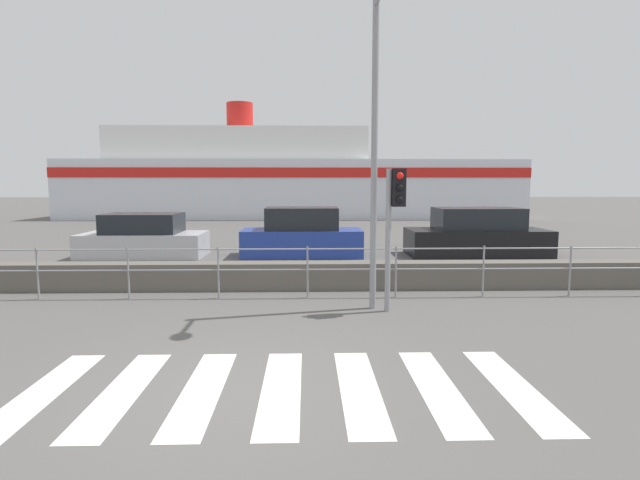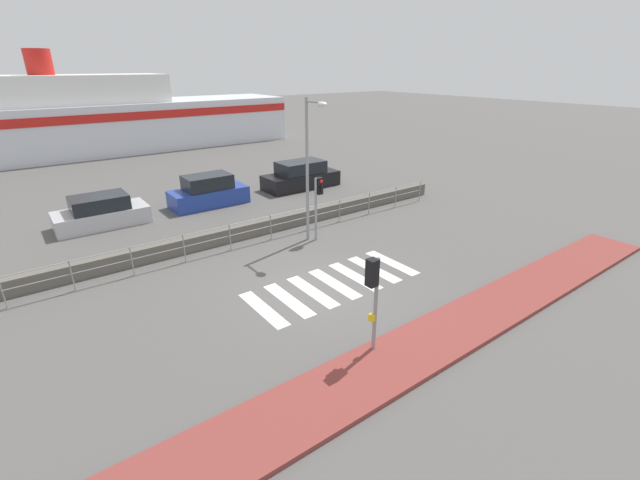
# 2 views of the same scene
# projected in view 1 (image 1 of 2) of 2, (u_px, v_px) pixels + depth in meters

# --- Properties ---
(ground_plane) EXTENTS (160.00, 160.00, 0.00)m
(ground_plane) POSITION_uv_depth(u_px,v_px,m) (229.00, 390.00, 5.71)
(ground_plane) COLOR #565451
(crosswalk) EXTENTS (5.85, 2.40, 0.01)m
(crosswalk) POSITION_uv_depth(u_px,v_px,m) (281.00, 389.00, 5.72)
(crosswalk) COLOR silver
(crosswalk) RESTS_ON ground_plane
(seawall) EXTENTS (22.37, 0.55, 0.60)m
(seawall) POSITION_uv_depth(u_px,v_px,m) (267.00, 276.00, 11.14)
(seawall) COLOR #605B54
(seawall) RESTS_ON ground_plane
(harbor_fence) EXTENTS (20.17, 0.04, 1.07)m
(harbor_fence) POSITION_uv_depth(u_px,v_px,m) (263.00, 264.00, 10.23)
(harbor_fence) COLOR gray
(harbor_fence) RESTS_ON ground_plane
(traffic_light_far) EXTENTS (0.34, 0.32, 2.62)m
(traffic_light_far) POSITION_uv_depth(u_px,v_px,m) (395.00, 207.00, 9.00)
(traffic_light_far) COLOR gray
(traffic_light_far) RESTS_ON ground_plane
(streetlamp) EXTENTS (0.32, 1.23, 5.66)m
(streetlamp) POSITION_uv_depth(u_px,v_px,m) (377.00, 115.00, 8.81)
(streetlamp) COLOR gray
(streetlamp) RESTS_ON ground_plane
(ferry_boat) EXTENTS (30.61, 6.57, 7.83)m
(ferry_boat) POSITION_uv_depth(u_px,v_px,m) (283.00, 180.00, 34.80)
(ferry_boat) COLOR silver
(ferry_boat) RESTS_ON ground_plane
(parked_car_silver) EXTENTS (3.87, 1.85, 1.39)m
(parked_car_silver) POSITION_uv_depth(u_px,v_px,m) (144.00, 238.00, 16.06)
(parked_car_silver) COLOR #BCBCC1
(parked_car_silver) RESTS_ON ground_plane
(parked_car_blue) EXTENTS (3.85, 1.71, 1.58)m
(parked_car_blue) POSITION_uv_depth(u_px,v_px,m) (302.00, 235.00, 16.18)
(parked_car_blue) COLOR #233D9E
(parked_car_blue) RESTS_ON ground_plane
(parked_car_black) EXTENTS (4.49, 1.86, 1.56)m
(parked_car_black) POSITION_uv_depth(u_px,v_px,m) (477.00, 235.00, 16.34)
(parked_car_black) COLOR black
(parked_car_black) RESTS_ON ground_plane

